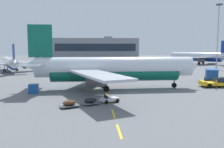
# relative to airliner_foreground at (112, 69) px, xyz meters

# --- Properties ---
(ground) EXTENTS (400.00, 400.00, 0.00)m
(ground) POSITION_rel_airliner_foreground_xyz_m (20.63, 21.59, -3.95)
(ground) COLOR slate
(apron_paint_markings) EXTENTS (8.00, 94.83, 0.01)m
(apron_paint_markings) POSITION_rel_airliner_foreground_xyz_m (-1.37, 18.49, -3.95)
(apron_paint_markings) COLOR yellow
(apron_paint_markings) RESTS_ON ground
(airliner_foreground) EXTENTS (34.71, 34.62, 12.20)m
(airliner_foreground) POSITION_rel_airliner_foreground_xyz_m (0.00, 0.00, 0.00)
(airliner_foreground) COLOR silver
(airliner_foreground) RESTS_ON ground
(pushback_tug) EXTENTS (6.03, 3.25, 2.08)m
(pushback_tug) POSITION_rel_airliner_foreground_xyz_m (21.42, 0.42, -3.05)
(pushback_tug) COLOR yellow
(pushback_tug) RESTS_ON ground
(airliner_mid_left) EXTENTS (26.30, 28.50, 11.41)m
(airliner_mid_left) POSITION_rel_airliner_foreground_xyz_m (49.54, 68.33, -0.26)
(airliner_mid_left) COLOR silver
(airliner_mid_left) RESTS_ON ground
(airliner_far_center) EXTENTS (24.00, 25.22, 9.18)m
(airliner_far_center) POSITION_rel_airliner_foreground_xyz_m (-31.79, 37.45, -0.98)
(airliner_far_center) COLOR white
(airliner_far_center) RESTS_ON ground
(catering_truck) EXTENTS (5.02, 7.37, 3.14)m
(catering_truck) POSITION_rel_airliner_foreground_xyz_m (23.60, 6.72, -2.30)
(catering_truck) COLOR black
(catering_truck) RESTS_ON ground
(baggage_train) EXTENTS (8.43, 4.92, 1.14)m
(baggage_train) POSITION_rel_airliner_foreground_xyz_m (-4.18, -12.73, -3.42)
(baggage_train) COLOR silver
(baggage_train) RESTS_ON ground
(ground_crew_worker) EXTENTS (0.30, 0.68, 1.68)m
(ground_crew_worker) POSITION_rel_airliner_foreground_xyz_m (20.07, -1.91, -3.00)
(ground_crew_worker) COLOR #191E38
(ground_crew_worker) RESTS_ON ground
(uld_cargo_container) EXTENTS (1.73, 1.69, 1.60)m
(uld_cargo_container) POSITION_rel_airliner_foreground_xyz_m (-14.15, -3.41, -3.15)
(uld_cargo_container) COLOR #194C9E
(uld_cargo_container) RESTS_ON ground
(apron_light_mast_far) EXTENTS (1.80, 1.80, 24.25)m
(apron_light_mast_far) POSITION_rel_airliner_foreground_xyz_m (43.49, 40.55, 11.18)
(apron_light_mast_far) COLOR slate
(apron_light_mast_far) RESTS_ON ground
(terminal_satellite) EXTENTS (65.72, 18.98, 17.12)m
(terminal_satellite) POSITION_rel_airliner_foreground_xyz_m (-1.06, 140.55, 3.83)
(terminal_satellite) COLOR gray
(terminal_satellite) RESTS_ON ground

